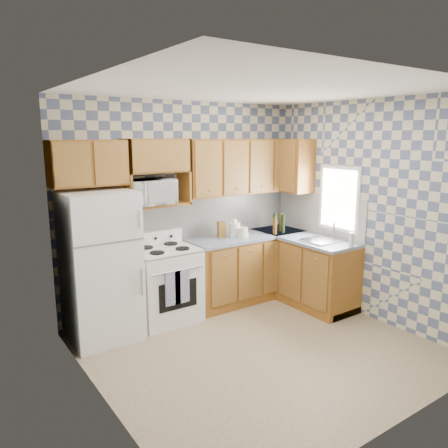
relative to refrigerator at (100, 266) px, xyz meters
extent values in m
plane|color=#79664F|center=(1.27, -1.25, -0.84)|extent=(3.40, 3.40, 0.00)
cube|color=slate|center=(1.27, 0.35, 0.51)|extent=(3.40, 0.02, 2.70)
cube|color=slate|center=(2.97, -1.25, 0.51)|extent=(0.02, 3.20, 2.70)
cube|color=silver|center=(1.68, 0.34, 0.36)|extent=(2.60, 0.02, 0.56)
cube|color=silver|center=(2.96, -0.45, 0.36)|extent=(0.02, 1.60, 0.56)
cube|color=white|center=(0.00, 0.00, 0.00)|extent=(0.75, 0.70, 1.68)
cube|color=white|center=(0.80, 0.03, -0.39)|extent=(0.76, 0.65, 0.90)
cube|color=silver|center=(0.80, 0.03, 0.07)|extent=(0.76, 0.65, 0.02)
cube|color=white|center=(0.80, 0.30, 0.16)|extent=(0.76, 0.08, 0.17)
cube|color=navy|center=(0.73, -0.32, -0.31)|extent=(0.19, 0.02, 0.41)
cube|color=navy|center=(0.85, -0.32, -0.31)|extent=(0.19, 0.02, 0.41)
cube|color=brown|center=(2.10, 0.05, -0.40)|extent=(1.75, 0.60, 0.88)
cube|color=brown|center=(2.67, -0.45, -0.40)|extent=(0.60, 1.60, 0.88)
cube|color=slate|center=(2.10, 0.05, 0.06)|extent=(1.77, 0.63, 0.04)
cube|color=slate|center=(2.67, -0.45, 0.06)|extent=(0.63, 1.60, 0.04)
cube|color=brown|center=(2.10, 0.19, 1.01)|extent=(1.75, 0.33, 0.74)
cube|color=brown|center=(-0.02, 0.19, 1.13)|extent=(0.82, 0.33, 0.50)
cube|color=brown|center=(2.81, 0.00, 1.01)|extent=(0.33, 0.70, 0.74)
cube|color=brown|center=(0.80, 0.19, 0.60)|extent=(0.80, 0.33, 0.03)
imported|color=white|center=(0.70, 0.15, 0.76)|extent=(0.57, 0.39, 0.31)
cube|color=#B7B7BC|center=(2.67, -0.80, 0.09)|extent=(0.48, 0.40, 0.03)
cube|color=white|center=(2.96, -0.80, 0.61)|extent=(0.02, 0.66, 0.86)
cylinder|color=black|center=(2.49, -0.08, 0.22)|extent=(0.06, 0.06, 0.27)
cylinder|color=black|center=(2.59, -0.14, 0.21)|extent=(0.06, 0.06, 0.25)
cylinder|color=#4D3412|center=(2.64, -0.04, 0.20)|extent=(0.06, 0.06, 0.23)
cylinder|color=#4D3412|center=(2.42, -0.16, 0.19)|extent=(0.06, 0.06, 0.22)
cube|color=brown|center=(1.71, 0.11, 0.19)|extent=(0.12, 0.12, 0.22)
cylinder|color=white|center=(1.87, 0.04, 0.18)|extent=(0.15, 0.15, 0.19)
cylinder|color=beige|center=(2.76, -1.20, 0.17)|extent=(0.06, 0.06, 0.17)
camera|label=1|loc=(-1.53, -4.60, 1.42)|focal=35.00mm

